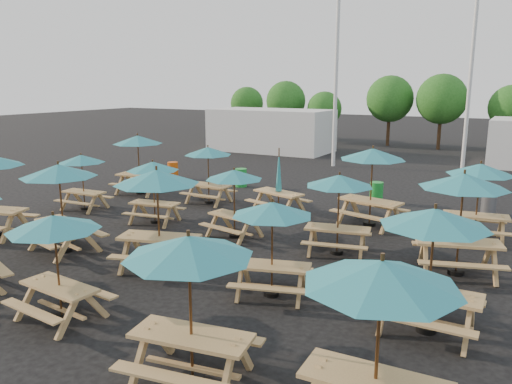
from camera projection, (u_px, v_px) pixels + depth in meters
The scene contains 31 objects.
ground at pixel (232, 237), 14.98m from camera, with size 120.00×120.00×0.00m, color black.
picnic_unit_2 at pixel (82, 163), 17.88m from camera, with size 1.79×1.79×2.03m.
picnic_unit_3 at pixel (138, 144), 20.42m from camera, with size 2.26×2.26×2.46m.
picnic_unit_5 at pixel (59, 177), 13.27m from camera, with size 2.42×2.42×2.44m.
picnic_unit_6 at pixel (153, 170), 16.14m from camera, with size 1.95×1.95×2.06m.
picnic_unit_7 at pixel (208, 155), 18.85m from camera, with size 1.80×1.80×2.19m.
picnic_unit_8 at pixel (54, 230), 9.38m from camera, with size 1.89×1.89×2.13m.
picnic_unit_9 at pixel (157, 184), 11.99m from camera, with size 2.59×2.59×2.52m.
picnic_unit_10 at pixel (234, 179), 14.60m from camera, with size 2.00×2.00×2.07m.
picnic_unit_11 at pixel (279, 187), 17.53m from camera, with size 2.19×2.03×2.33m.
picnic_unit_12 at pixel (189, 257), 7.31m from camera, with size 2.23×2.23×2.37m.
picnic_unit_13 at pixel (272, 215), 10.48m from camera, with size 2.16×2.16×2.11m.
picnic_unit_14 at pixel (339, 186), 13.13m from camera, with size 2.14×2.14×2.19m.
picnic_unit_15 at pixel (373, 159), 15.74m from camera, with size 2.50×2.50×2.54m.
picnic_unit_16 at pixel (381, 286), 6.13m from camera, with size 2.07×2.07×2.44m.
picnic_unit_17 at pixel (434, 226), 8.86m from camera, with size 1.97×1.97×2.38m.
picnic_unit_18 at pixel (463, 188), 11.62m from camera, with size 2.57×2.57×2.50m.
picnic_unit_19 at pixel (480, 174), 14.27m from camera, with size 2.15×2.15×2.30m.
waste_bin_0 at pixel (173, 170), 24.06m from camera, with size 0.50×0.50×0.81m, color #DA520C.
waste_bin_1 at pixel (241, 178), 22.21m from camera, with size 0.50×0.50×0.81m, color green.
waste_bin_2 at pixel (376, 193), 19.18m from camera, with size 0.50×0.50×0.81m, color green.
waste_bin_3 at pixel (489, 203), 17.44m from camera, with size 0.50×0.50×0.81m, color gray.
mast_0 at pixel (337, 55), 26.60m from camera, with size 0.20×0.20×12.00m, color silver.
mast_1 at pixel (473, 53), 25.23m from camera, with size 0.20×0.20×12.00m, color silver.
event_tent_0 at pixel (271, 130), 33.85m from camera, with size 8.00×4.00×2.80m, color silver.
tree_0 at pixel (247, 103), 42.61m from camera, with size 2.80×2.80×4.24m.
tree_1 at pixel (286, 101), 39.34m from camera, with size 3.11×3.11×4.72m.
tree_2 at pixel (324, 109), 37.65m from camera, with size 2.59×2.59×3.93m.
tree_3 at pixel (390, 99), 36.19m from camera, with size 3.36×3.36×5.09m.
tree_4 at pixel (442, 99), 34.06m from camera, with size 3.41×3.41×5.17m.
tree_5 at pixel (512, 108), 32.46m from camera, with size 2.94×2.94×4.45m.
Camera 1 is at (7.60, -12.19, 4.52)m, focal length 35.00 mm.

